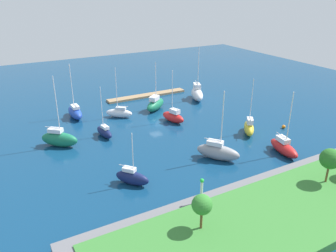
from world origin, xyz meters
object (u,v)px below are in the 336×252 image
harbor_beacon (202,189)px  sailboat_white_west_end (119,113)px  sailboat_red_along_channel (284,147)px  sailboat_gray_near_pier (218,152)px  sailboat_navy_center_basin (104,132)px  park_tree_mideast (202,205)px  sailboat_green_east_end (155,104)px  park_tree_east (330,159)px  sailboat_yellow_far_south (249,127)px  mooring_buoy_orange (284,127)px  sailboat_blue_mid_basin (75,112)px  sailboat_red_off_beacon (173,117)px  pier_dock (147,95)px  sailboat_green_by_breakwater (59,139)px  sailboat_white_lone_north (197,93)px  sailboat_navy_outer_mooring (132,177)px

harbor_beacon → sailboat_white_west_end: (-2.88, -37.77, -2.20)m
sailboat_red_along_channel → sailboat_gray_near_pier: bearing=-98.3°
sailboat_navy_center_basin → sailboat_white_west_end: bearing=-45.3°
park_tree_mideast → sailboat_green_east_end: size_ratio=0.39×
sailboat_navy_center_basin → park_tree_east: bearing=-154.7°
harbor_beacon → sailboat_gray_near_pier: size_ratio=0.30×
sailboat_navy_center_basin → sailboat_green_east_end: 18.51m
sailboat_yellow_far_south → sailboat_navy_center_basin: size_ratio=1.11×
sailboat_navy_center_basin → mooring_buoy_orange: bearing=-120.8°
sailboat_blue_mid_basin → sailboat_yellow_far_south: 39.00m
harbor_beacon → sailboat_red_along_channel: 23.44m
park_tree_mideast → sailboat_red_off_beacon: bearing=-114.6°
sailboat_gray_near_pier → pier_dock: bearing=136.1°
park_tree_east → sailboat_gray_near_pier: sailboat_gray_near_pier is taller
harbor_beacon → sailboat_red_off_beacon: sailboat_red_off_beacon is taller
sailboat_gray_near_pier → mooring_buoy_orange: sailboat_gray_near_pier is taller
pier_dock → sailboat_white_west_end: bearing=42.0°
pier_dock → mooring_buoy_orange: (-15.92, 34.24, 0.11)m
sailboat_gray_near_pier → sailboat_red_along_channel: size_ratio=1.06×
sailboat_green_by_breakwater → sailboat_white_lone_north: bearing=56.6°
pier_dock → sailboat_yellow_far_south: 33.57m
pier_dock → sailboat_gray_near_pier: sailboat_gray_near_pier is taller
park_tree_east → sailboat_navy_center_basin: sailboat_navy_center_basin is taller
harbor_beacon → sailboat_blue_mid_basin: bearing=-81.9°
pier_dock → sailboat_blue_mid_basin: 22.37m
sailboat_red_off_beacon → sailboat_white_west_end: 12.75m
harbor_beacon → park_tree_mideast: park_tree_mideast is taller
sailboat_blue_mid_basin → sailboat_green_east_end: bearing=-104.1°
sailboat_white_lone_north → sailboat_white_west_end: (22.92, 2.19, -0.58)m
harbor_beacon → sailboat_white_lone_north: (-25.80, -39.96, -1.62)m
park_tree_east → sailboat_red_off_beacon: 34.98m
sailboat_white_lone_north → sailboat_navy_outer_mooring: sailboat_white_lone_north is taller
sailboat_navy_outer_mooring → sailboat_yellow_far_south: (-28.46, -5.89, 0.22)m
harbor_beacon → sailboat_white_west_end: size_ratio=0.32×
sailboat_navy_outer_mooring → sailboat_gray_near_pier: sailboat_gray_near_pier is taller
sailboat_white_west_end → sailboat_red_along_channel: bearing=160.6°
sailboat_red_off_beacon → sailboat_white_west_end: sailboat_white_west_end is taller
sailboat_red_along_channel → park_tree_mideast: bearing=-56.2°
sailboat_green_by_breakwater → mooring_buoy_orange: (-43.68, 14.39, -1.18)m
pier_dock → sailboat_green_east_end: bearing=75.2°
sailboat_yellow_far_south → sailboat_gray_near_pier: (12.17, 5.72, 0.05)m
harbor_beacon → sailboat_green_by_breakwater: size_ratio=0.27×
sailboat_navy_outer_mooring → sailboat_red_off_beacon: sailboat_red_off_beacon is taller
park_tree_east → sailboat_navy_outer_mooring: 29.15m
pier_dock → sailboat_red_off_beacon: size_ratio=1.94×
sailboat_white_west_end → mooring_buoy_orange: size_ratio=14.91×
sailboat_green_by_breakwater → sailboat_yellow_far_south: 37.54m
park_tree_east → sailboat_green_by_breakwater: bearing=-47.2°
sailboat_red_off_beacon → sailboat_navy_center_basin: size_ratio=1.13×
sailboat_navy_outer_mooring → mooring_buoy_orange: size_ratio=11.02×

